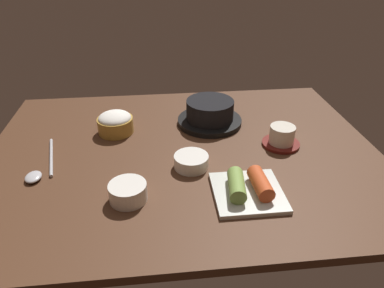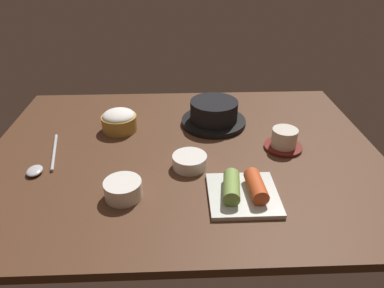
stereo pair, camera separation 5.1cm
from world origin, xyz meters
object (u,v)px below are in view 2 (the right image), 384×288
at_px(stone_pot, 214,114).
at_px(banchan_cup_center, 190,161).
at_px(rice_bowl, 119,120).
at_px(spoon, 42,164).
at_px(kimchi_plate, 243,191).
at_px(tea_cup_with_saucer, 284,139).
at_px(side_bowl_near, 123,189).

bearing_deg(stone_pot, banchan_cup_center, -109.53).
xyz_separation_m(stone_pot, banchan_cup_center, (-0.08, -0.22, -0.02)).
bearing_deg(stone_pot, rice_bowl, -174.90).
relative_size(banchan_cup_center, spoon, 0.42).
distance_m(banchan_cup_center, spoon, 0.36).
bearing_deg(spoon, rice_bowl, 47.45).
height_order(stone_pot, rice_bowl, stone_pot).
relative_size(rice_bowl, kimchi_plate, 0.67).
bearing_deg(kimchi_plate, banchan_cup_center, 132.98).
distance_m(stone_pot, rice_bowl, 0.27).
xyz_separation_m(tea_cup_with_saucer, spoon, (-0.60, -0.06, -0.02)).
bearing_deg(banchan_cup_center, spoon, 177.22).
xyz_separation_m(stone_pot, side_bowl_near, (-0.22, -0.32, -0.01)).
relative_size(tea_cup_with_saucer, spoon, 0.51).
relative_size(rice_bowl, banchan_cup_center, 1.20).
height_order(stone_pot, tea_cup_with_saucer, stone_pot).
bearing_deg(side_bowl_near, rice_bowl, 98.99).
bearing_deg(tea_cup_with_saucer, spoon, -173.99).
distance_m(kimchi_plate, side_bowl_near, 0.25).
bearing_deg(kimchi_plate, rice_bowl, 133.90).
height_order(stone_pot, side_bowl_near, stone_pot).
distance_m(kimchi_plate, spoon, 0.48).
bearing_deg(rice_bowl, spoon, -132.55).
bearing_deg(side_bowl_near, stone_pot, 55.74).
relative_size(stone_pot, rice_bowl, 1.90).
bearing_deg(rice_bowl, stone_pot, 5.10).
xyz_separation_m(stone_pot, rice_bowl, (-0.27, -0.02, -0.00)).
height_order(banchan_cup_center, kimchi_plate, kimchi_plate).
bearing_deg(banchan_cup_center, kimchi_plate, -47.02).
distance_m(stone_pot, banchan_cup_center, 0.23).
xyz_separation_m(banchan_cup_center, kimchi_plate, (0.11, -0.12, -0.00)).
distance_m(rice_bowl, side_bowl_near, 0.30).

